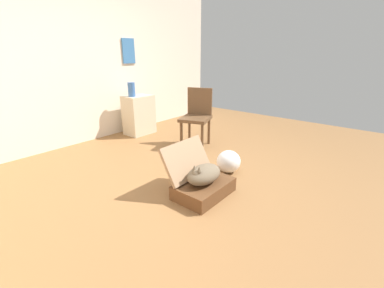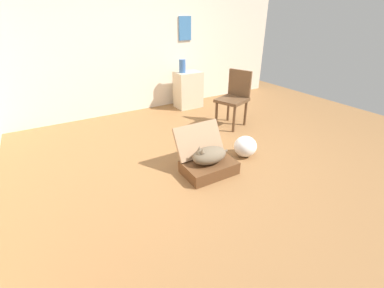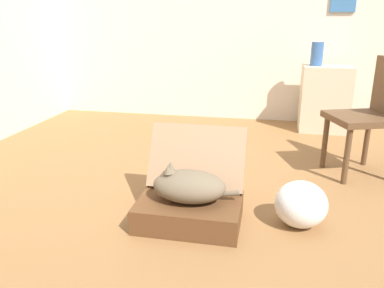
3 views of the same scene
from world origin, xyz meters
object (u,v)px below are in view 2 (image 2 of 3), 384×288
(suitcase_base, at_px, (209,167))
(vase_tall, at_px, (182,66))
(side_table, at_px, (188,90))
(cat, at_px, (209,155))
(plastic_bag_white, at_px, (245,146))
(chair, at_px, (234,97))

(suitcase_base, xyz_separation_m, vase_tall, (0.90, 2.30, 0.76))
(side_table, relative_size, vase_tall, 2.88)
(suitcase_base, distance_m, vase_tall, 2.59)
(cat, xyz_separation_m, side_table, (1.04, 2.31, 0.11))
(suitcase_base, distance_m, plastic_bag_white, 0.67)
(cat, bearing_deg, chair, 41.12)
(suitcase_base, xyz_separation_m, side_table, (1.03, 2.31, 0.28))
(plastic_bag_white, distance_m, chair, 1.17)
(cat, height_order, chair, chair)
(cat, bearing_deg, vase_tall, 68.41)
(suitcase_base, relative_size, vase_tall, 2.52)
(plastic_bag_white, height_order, side_table, side_table)
(cat, height_order, side_table, side_table)
(side_table, distance_m, vase_tall, 0.50)
(plastic_bag_white, xyz_separation_m, vase_tall, (0.24, 2.20, 0.70))
(side_table, distance_m, chair, 1.26)
(plastic_bag_white, relative_size, side_table, 0.44)
(suitcase_base, bearing_deg, chair, 41.29)
(suitcase_base, bearing_deg, side_table, 65.89)
(cat, xyz_separation_m, vase_tall, (0.91, 2.30, 0.59))
(suitcase_base, relative_size, chair, 0.68)
(plastic_bag_white, xyz_separation_m, chair, (0.56, 0.96, 0.36))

